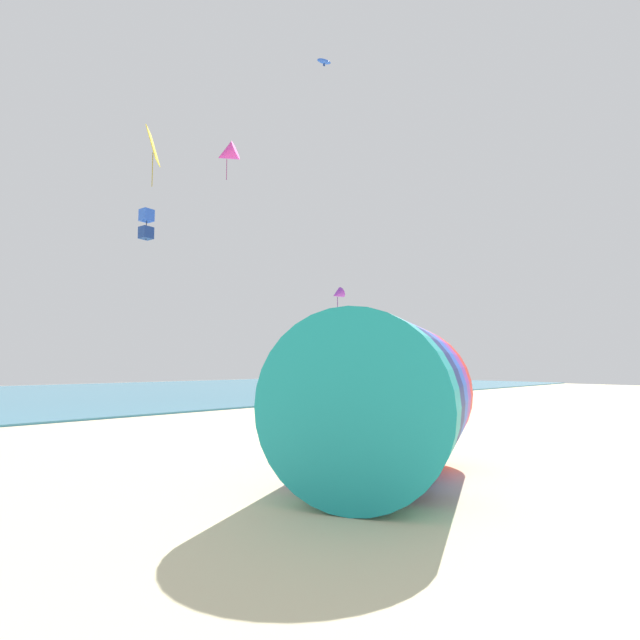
% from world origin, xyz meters
% --- Properties ---
extents(ground_plane, '(120.00, 120.00, 0.00)m').
position_xyz_m(ground_plane, '(0.00, 0.00, 0.00)').
color(ground_plane, beige).
extents(giant_inflatable_tube, '(6.47, 5.63, 3.63)m').
position_xyz_m(giant_inflatable_tube, '(0.96, 0.36, 1.82)').
color(giant_inflatable_tube, teal).
rests_on(giant_inflatable_tube, ground).
extents(kite_handler, '(0.26, 0.38, 1.71)m').
position_xyz_m(kite_handler, '(4.08, 1.87, 0.88)').
color(kite_handler, '#726651').
rests_on(kite_handler, ground).
extents(kite_blue_box, '(0.39, 0.39, 0.97)m').
position_xyz_m(kite_blue_box, '(-1.34, 7.53, 6.82)').
color(kite_blue_box, blue).
extents(kite_blue_parafoil, '(0.84, 0.59, 0.42)m').
position_xyz_m(kite_blue_parafoil, '(9.71, 10.94, 18.46)').
color(kite_blue_parafoil, blue).
extents(kite_yellow_diamond, '(0.92, 1.02, 2.33)m').
position_xyz_m(kite_yellow_diamond, '(0.73, 11.58, 11.19)').
color(kite_yellow_diamond, yellow).
extents(kite_purple_delta, '(0.85, 0.72, 1.11)m').
position_xyz_m(kite_purple_delta, '(10.29, 10.57, 6.11)').
color(kite_purple_delta, purple).
extents(kite_magenta_delta, '(1.45, 1.50, 1.84)m').
position_xyz_m(kite_magenta_delta, '(4.87, 12.59, 12.45)').
color(kite_magenta_delta, '#D1339E').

